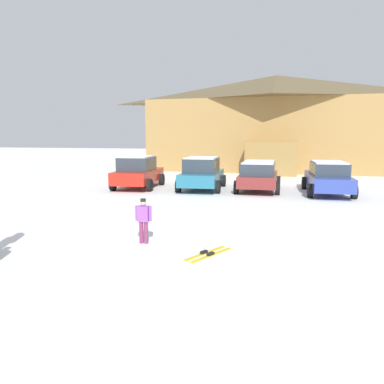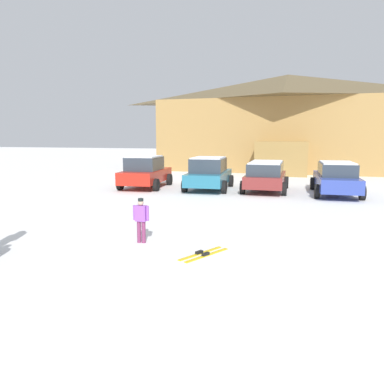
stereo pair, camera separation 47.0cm
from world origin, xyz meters
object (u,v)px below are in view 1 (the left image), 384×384
Objects in this scene: parked_teal_hatchback at (202,173)px; parked_red_sedan at (138,172)px; ski_lodge at (275,123)px; skier_child_in_purple_jacket at (143,218)px; parked_maroon_van at (259,175)px; pair_of_skis at (208,254)px; parked_blue_hatchback at (328,177)px.

parked_red_sedan is at bearing -175.36° from parked_teal_hatchback.
ski_lodge reaches higher than skier_child_in_purple_jacket.
parked_red_sedan is 3.61× the size of skier_child_in_purple_jacket.
skier_child_in_purple_jacket is (-2.07, -10.41, -0.17)m from parked_maroon_van.
ski_lodge reaches higher than parked_red_sedan.
parked_red_sedan is 1.00× the size of parked_maroon_van.
parked_red_sedan reaches higher than pair_of_skis.
ski_lodge is 14.03m from parked_teal_hatchback.
parked_red_sedan is at bearing -177.84° from parked_blue_hatchback.
ski_lodge reaches higher than parked_maroon_van.
pair_of_skis is at bearing -108.39° from parked_blue_hatchback.
ski_lodge is 13.96m from parked_blue_hatchback.
parked_red_sedan reaches higher than parked_teal_hatchback.
parked_blue_hatchback is (6.19, 0.08, -0.05)m from parked_teal_hatchback.
parked_red_sedan is 3.00× the size of pair_of_skis.
parked_maroon_van is 3.01× the size of pair_of_skis.
parked_teal_hatchback reaches higher than skier_child_in_purple_jacket.
ski_lodge reaches higher than parked_blue_hatchback.
parked_teal_hatchback is 6.19m from parked_blue_hatchback.
pair_of_skis is (-0.27, -10.92, -0.80)m from parked_maroon_van.
parked_blue_hatchback is at bearing -3.52° from parked_maroon_van.
parked_red_sedan reaches higher than skier_child_in_purple_jacket.
ski_lodge is 4.86× the size of parked_red_sedan.
ski_lodge is at bearing 103.10° from parked_blue_hatchback.
parked_maroon_van is (2.89, 0.29, -0.02)m from parked_teal_hatchback.
skier_child_in_purple_jacket is at bearing -66.52° from parked_red_sedan.
parked_maroon_van is 10.62m from skier_child_in_purple_jacket.
parked_teal_hatchback is 3.77× the size of skier_child_in_purple_jacket.
parked_maroon_van is at bearing 78.74° from skier_child_in_purple_jacket.
parked_maroon_van is at bearing 176.48° from parked_blue_hatchback.
ski_lodge is 23.80m from skier_child_in_purple_jacket.
parked_red_sedan is 0.86× the size of parked_blue_hatchback.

